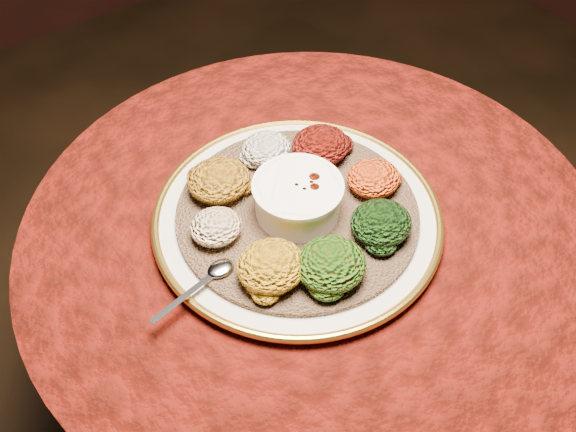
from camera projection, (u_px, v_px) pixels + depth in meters
table at (311, 286)px, 1.18m from camera, size 0.96×0.96×0.73m
platter at (297, 217)px, 1.04m from camera, size 0.53×0.53×0.02m
injera at (297, 213)px, 1.03m from camera, size 0.41×0.41×0.01m
stew_bowl at (298, 196)px, 1.00m from camera, size 0.14×0.14×0.06m
spoon at (215, 273)px, 0.94m from camera, size 0.15×0.04×0.01m
portion_ayib at (266, 148)px, 1.09m from camera, size 0.09×0.08×0.04m
portion_kitfo at (321, 145)px, 1.09m from camera, size 0.10×0.10×0.05m
portion_tikil at (373, 178)px, 1.04m from camera, size 0.09×0.08×0.04m
portion_gomen at (381, 223)px, 0.98m from camera, size 0.10×0.09×0.05m
portion_mixveg at (331, 264)px, 0.92m from camera, size 0.11×0.10×0.05m
portion_kik at (271, 266)px, 0.92m from camera, size 0.10×0.10×0.05m
portion_timatim at (216, 227)px, 0.98m from camera, size 0.08×0.08×0.04m
portion_shiro at (219, 180)px, 1.04m from camera, size 0.10×0.10×0.05m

